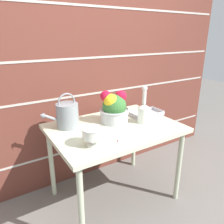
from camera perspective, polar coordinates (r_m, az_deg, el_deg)
The scene contains 9 objects.
ground_plane at distance 2.30m, azimuth 0.56°, elevation -20.97°, with size 12.00×12.00×0.00m, color slate.
brick_wall at distance 2.24m, azimuth -6.66°, elevation 9.34°, with size 3.60×0.08×2.20m.
patio_table at distance 1.93m, azimuth 0.63°, elevation -5.74°, with size 1.10×0.79×0.74m.
watering_can at distance 1.88m, azimuth -11.65°, elevation -0.78°, with size 0.33×0.19×0.30m.
crystal_pedestal_bowl at distance 1.56m, azimuth -5.13°, elevation -5.64°, with size 0.16×0.16×0.14m.
flower_planter at distance 1.95m, azimuth 0.52°, elevation 1.04°, with size 0.27×0.27×0.29m.
glass_decanter at distance 1.96m, azimuth 8.26°, elevation 0.24°, with size 0.11×0.11×0.34m.
wire_tray at distance 2.18m, azimuth 9.04°, elevation -0.56°, with size 0.32×0.18×0.04m.
fallen_petal at distance 1.64m, azimuth 1.42°, elevation -7.55°, with size 0.01×0.01×0.01m.
Camera 1 is at (-0.94, -1.47, 1.49)m, focal length 35.00 mm.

